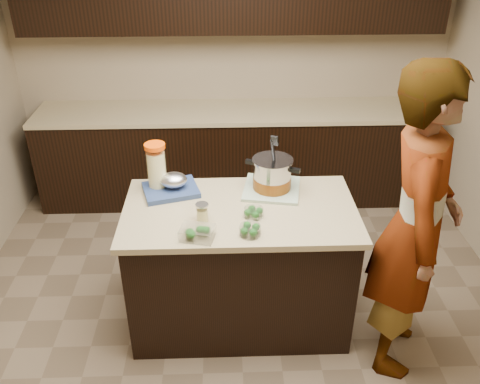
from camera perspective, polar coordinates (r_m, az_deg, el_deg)
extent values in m
plane|color=brown|center=(3.72, 0.00, -13.71)|extent=(4.00, 4.00, 0.00)
cube|color=tan|center=(4.84, -0.86, 15.47)|extent=(4.00, 0.04, 2.70)
cube|color=black|center=(4.88, -0.70, 4.05)|extent=(3.60, 0.60, 0.86)
cube|color=tan|center=(4.70, -0.74, 8.98)|extent=(3.60, 0.63, 0.04)
cube|color=black|center=(3.44, 0.00, -8.54)|extent=(1.40, 0.75, 0.86)
cube|color=tan|center=(3.17, 0.00, -2.19)|extent=(1.46, 0.81, 0.04)
cube|color=#5A865B|center=(3.36, 3.58, 0.37)|extent=(0.42, 0.42, 0.02)
cylinder|color=#B7B7BC|center=(3.31, 3.63, 1.98)|extent=(0.33, 0.33, 0.19)
cylinder|color=brown|center=(3.34, 3.60, 1.11)|extent=(0.33, 0.33, 0.08)
cylinder|color=#B7B7BC|center=(3.26, 3.69, 3.58)|extent=(0.35, 0.35, 0.01)
cube|color=black|center=(3.33, 1.17, 3.40)|extent=(0.07, 0.05, 0.03)
cube|color=black|center=(3.24, 6.23, 2.43)|extent=(0.07, 0.05, 0.03)
cylinder|color=black|center=(3.22, 3.77, 4.24)|extent=(0.06, 0.10, 0.24)
cylinder|color=#E6DA8D|center=(3.34, -9.31, 2.27)|extent=(0.15, 0.15, 0.27)
cylinder|color=white|center=(3.34, -9.33, 2.53)|extent=(0.17, 0.17, 0.30)
cylinder|color=#FF4E05|center=(3.26, -9.57, 5.07)|extent=(0.18, 0.18, 0.02)
cylinder|color=#E6DA8D|center=(3.03, -4.25, -2.62)|extent=(0.09, 0.09, 0.08)
cylinder|color=white|center=(3.02, -4.26, -2.43)|extent=(0.10, 0.10, 0.11)
cylinder|color=silver|center=(2.99, -4.31, -1.40)|extent=(0.10, 0.10, 0.02)
cylinder|color=silver|center=(3.07, 1.53, -2.32)|extent=(0.13, 0.13, 0.06)
cylinder|color=silver|center=(2.91, 1.14, -4.33)|extent=(0.14, 0.14, 0.06)
cube|color=silver|center=(2.89, -4.80, -4.60)|extent=(0.22, 0.18, 0.07)
cube|color=navy|center=(3.36, -7.78, 0.24)|extent=(0.41, 0.36, 0.03)
ellipsoid|color=silver|center=(3.33, -7.46, 1.22)|extent=(0.18, 0.14, 0.10)
imported|color=gray|center=(3.04, 19.06, -3.77)|extent=(0.65, 0.81, 1.93)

